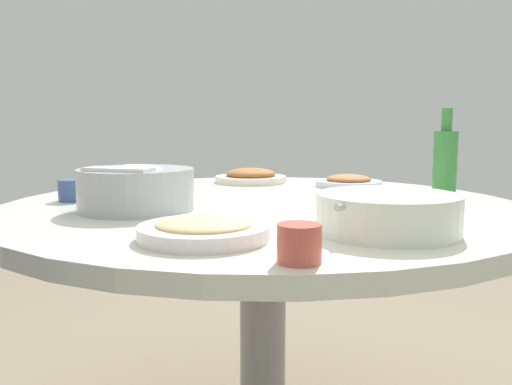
# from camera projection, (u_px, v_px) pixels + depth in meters

# --- Properties ---
(round_dining_table) EXTENTS (1.29, 1.29, 0.76)m
(round_dining_table) POSITION_uv_depth(u_px,v_px,m) (263.00, 241.00, 1.34)
(round_dining_table) COLOR #99999E
(round_dining_table) RESTS_ON ground
(rice_bowl) EXTENTS (0.26, 0.26, 0.11)m
(rice_bowl) POSITION_uv_depth(u_px,v_px,m) (136.00, 188.00, 1.21)
(rice_bowl) COLOR #B2B5BA
(rice_bowl) RESTS_ON round_dining_table
(soup_bowl) EXTENTS (0.26, 0.26, 0.07)m
(soup_bowl) POSITION_uv_depth(u_px,v_px,m) (388.00, 215.00, 0.95)
(soup_bowl) COLOR white
(soup_bowl) RESTS_ON round_dining_table
(dish_shrimp) EXTENTS (0.20, 0.20, 0.04)m
(dish_shrimp) POSITION_uv_depth(u_px,v_px,m) (362.00, 195.00, 1.35)
(dish_shrimp) COLOR white
(dish_shrimp) RESTS_ON round_dining_table
(dish_stirfry) EXTENTS (0.24, 0.24, 0.05)m
(dish_stirfry) POSITION_uv_depth(u_px,v_px,m) (251.00, 177.00, 1.79)
(dish_stirfry) COLOR white
(dish_stirfry) RESTS_ON round_dining_table
(dish_noodles) EXTENTS (0.23, 0.23, 0.04)m
(dish_noodles) POSITION_uv_depth(u_px,v_px,m) (204.00, 229.00, 0.90)
(dish_noodles) COLOR white
(dish_noodles) RESTS_ON round_dining_table
(dish_tofu_braise) EXTENTS (0.21, 0.21, 0.04)m
(dish_tofu_braise) POSITION_uv_depth(u_px,v_px,m) (348.00, 182.00, 1.67)
(dish_tofu_braise) COLOR silver
(dish_tofu_braise) RESTS_ON round_dining_table
(green_bottle) EXTENTS (0.06, 0.06, 0.24)m
(green_bottle) POSITION_uv_depth(u_px,v_px,m) (445.00, 160.00, 1.46)
(green_bottle) COLOR #39853C
(green_bottle) RESTS_ON round_dining_table
(tea_cup_near) EXTENTS (0.06, 0.06, 0.06)m
(tea_cup_near) POSITION_uv_depth(u_px,v_px,m) (299.00, 243.00, 0.75)
(tea_cup_near) COLOR #CE5447
(tea_cup_near) RESTS_ON round_dining_table
(tea_cup_far) EXTENTS (0.08, 0.08, 0.06)m
(tea_cup_far) POSITION_uv_depth(u_px,v_px,m) (74.00, 190.00, 1.36)
(tea_cup_far) COLOR #3C5489
(tea_cup_far) RESTS_ON round_dining_table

